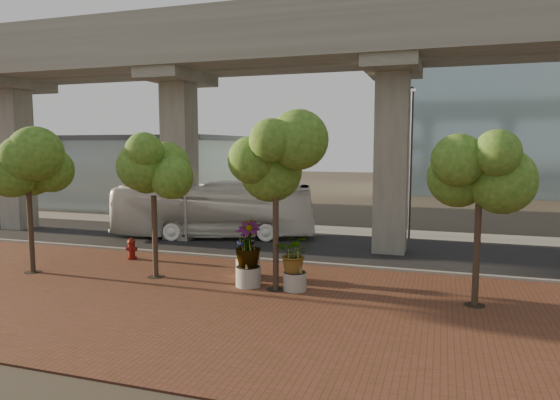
% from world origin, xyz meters
% --- Properties ---
extents(ground, '(160.00, 160.00, 0.00)m').
position_xyz_m(ground, '(0.00, 0.00, 0.00)').
color(ground, '#3E362D').
rests_on(ground, ground).
extents(brick_plaza, '(70.00, 13.00, 0.06)m').
position_xyz_m(brick_plaza, '(0.00, -8.00, 0.03)').
color(brick_plaza, brown).
rests_on(brick_plaza, ground).
extents(asphalt_road, '(90.00, 8.00, 0.04)m').
position_xyz_m(asphalt_road, '(0.00, 2.00, 0.02)').
color(asphalt_road, black).
rests_on(asphalt_road, ground).
extents(curb_strip, '(70.00, 0.25, 0.16)m').
position_xyz_m(curb_strip, '(0.00, -2.00, 0.08)').
color(curb_strip, gray).
rests_on(curb_strip, ground).
extents(far_sidewalk, '(90.00, 3.00, 0.06)m').
position_xyz_m(far_sidewalk, '(0.00, 7.50, 0.03)').
color(far_sidewalk, gray).
rests_on(far_sidewalk, ground).
extents(transit_viaduct, '(72.00, 5.60, 12.40)m').
position_xyz_m(transit_viaduct, '(0.00, 2.00, 7.29)').
color(transit_viaduct, gray).
rests_on(transit_viaduct, ground).
extents(station_pavilion, '(23.00, 13.00, 6.30)m').
position_xyz_m(station_pavilion, '(-20.00, 16.00, 3.22)').
color(station_pavilion, '#A4B8BB').
rests_on(station_pavilion, ground).
extents(transit_bus, '(12.11, 5.90, 3.29)m').
position_xyz_m(transit_bus, '(-4.27, 2.95, 1.65)').
color(transit_bus, silver).
rests_on(transit_bus, ground).
extents(fire_hydrant, '(0.52, 0.47, 1.04)m').
position_xyz_m(fire_hydrant, '(-5.51, -3.64, 0.56)').
color(fire_hydrant, '#66110B').
rests_on(fire_hydrant, ground).
extents(planter_front, '(1.93, 1.93, 2.12)m').
position_xyz_m(planter_front, '(3.35, -6.19, 1.35)').
color(planter_front, '#9D988E').
rests_on(planter_front, ground).
extents(planter_right, '(2.36, 2.36, 2.52)m').
position_xyz_m(planter_right, '(1.50, -6.23, 1.59)').
color(planter_right, '#A6A296').
rests_on(planter_right, ground).
extents(planter_left, '(2.21, 2.21, 2.43)m').
position_xyz_m(planter_left, '(0.97, -4.93, 1.53)').
color(planter_left, '#9B968C').
rests_on(planter_left, ground).
extents(street_tree_far_west, '(4.12, 4.12, 6.77)m').
position_xyz_m(street_tree_far_west, '(-8.06, -7.10, 4.93)').
color(street_tree_far_west, '#433226').
rests_on(street_tree_far_west, ground).
extents(street_tree_near_west, '(3.40, 3.40, 5.92)m').
position_xyz_m(street_tree_near_west, '(-2.63, -6.15, 4.41)').
color(street_tree_near_west, '#433226').
rests_on(street_tree_near_west, ground).
extents(street_tree_near_east, '(3.59, 3.59, 6.36)m').
position_xyz_m(street_tree_near_east, '(2.66, -6.37, 4.76)').
color(street_tree_near_east, '#433226').
rests_on(street_tree_near_east, ground).
extents(street_tree_far_east, '(3.51, 3.51, 6.10)m').
position_xyz_m(street_tree_far_east, '(9.65, -6.03, 4.54)').
color(street_tree_far_east, '#433226').
rests_on(street_tree_far_east, ground).
extents(streetlamp_west, '(0.40, 1.18, 8.15)m').
position_xyz_m(streetlamp_west, '(-8.64, 7.39, 4.76)').
color(streetlamp_west, '#343338').
rests_on(streetlamp_west, ground).
extents(streetlamp_east, '(0.43, 1.25, 8.62)m').
position_xyz_m(streetlamp_east, '(6.72, 5.85, 5.03)').
color(streetlamp_east, '#2B2B30').
rests_on(streetlamp_east, ground).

